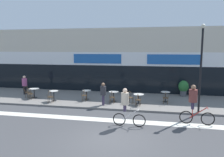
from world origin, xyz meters
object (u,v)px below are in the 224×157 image
(planter_pot, at_px, (183,87))
(pedestrian_far_end, at_px, (25,83))
(lamp_post, at_px, (201,63))
(cafe_chair_4_near, at_px, (138,99))
(cafe_chair_4_side, at_px, (130,96))
(cafe_chair_5_near, at_px, (166,97))
(bistro_table_2, at_px, (87,93))
(cyclist_1, at_px, (194,102))
(bistro_table_5, at_px, (165,95))
(cyclist_0, at_px, (126,105))
(bistro_table_3, at_px, (114,94))
(pedestrian_near_end, at_px, (103,92))
(bistro_table_0, at_px, (34,91))
(cafe_chair_0_side, at_px, (27,91))
(bistro_table_1, at_px, (54,94))
(bistro_table_4, at_px, (139,97))
(cafe_chair_0_near, at_px, (30,93))
(cafe_chair_3_near, at_px, (112,96))
(cafe_chair_2_near, at_px, (84,94))
(cafe_chair_1_near, at_px, (50,96))

(planter_pot, distance_m, pedestrian_far_end, 13.47)
(lamp_post, bearing_deg, cafe_chair_4_near, 170.69)
(cafe_chair_4_side, xyz_separation_m, cafe_chair_5_near, (2.52, 0.37, 0.00))
(bistro_table_2, distance_m, cyclist_1, 8.27)
(bistro_table_5, bearing_deg, cyclist_0, -112.97)
(bistro_table_3, xyz_separation_m, pedestrian_near_end, (-0.52, -1.18, 0.40))
(bistro_table_5, distance_m, lamp_post, 3.91)
(planter_pot, xyz_separation_m, pedestrian_near_end, (-5.85, -4.11, 0.21))
(bistro_table_0, bearing_deg, cafe_chair_0_side, -179.80)
(bistro_table_1, bearing_deg, bistro_table_4, 3.08)
(bistro_table_5, xyz_separation_m, planter_pot, (1.55, 2.33, 0.18))
(bistro_table_0, bearing_deg, bistro_table_2, 3.83)
(planter_pot, relative_size, cyclist_1, 0.61)
(bistro_table_4, bearing_deg, cafe_chair_5_near, 11.40)
(cafe_chair_0_near, relative_size, lamp_post, 0.17)
(bistro_table_4, height_order, cyclist_0, cyclist_0)
(cafe_chair_5_near, bearing_deg, cyclist_1, -157.35)
(bistro_table_2, relative_size, cafe_chair_4_side, 0.79)
(bistro_table_0, relative_size, cafe_chair_4_side, 0.88)
(cafe_chair_0_side, xyz_separation_m, cafe_chair_4_near, (8.99, -0.99, 0.00))
(bistro_table_4, bearing_deg, cyclist_0, -94.52)
(bistro_table_2, distance_m, planter_pot, 7.99)
(cyclist_1, relative_size, pedestrian_near_end, 1.36)
(pedestrian_far_end, bearing_deg, pedestrian_near_end, -5.29)
(bistro_table_5, height_order, cafe_chair_0_near, cafe_chair_0_near)
(bistro_table_4, distance_m, cafe_chair_0_side, 9.00)
(bistro_table_3, bearing_deg, cafe_chair_0_near, -174.08)
(cafe_chair_3_near, xyz_separation_m, cafe_chair_5_near, (3.78, 0.60, 0.00))
(cafe_chair_5_near, xyz_separation_m, lamp_post, (1.93, -1.63, 2.57))
(cafe_chair_2_near, distance_m, planter_pot, 8.21)
(bistro_table_3, xyz_separation_m, planter_pot, (5.34, 2.93, 0.19))
(cafe_chair_0_side, xyz_separation_m, pedestrian_near_end, (6.59, -1.13, 0.42))
(bistro_table_1, xyz_separation_m, cafe_chair_5_near, (8.22, 0.72, -0.03))
(cafe_chair_2_near, relative_size, lamp_post, 0.17)
(bistro_table_3, height_order, cafe_chair_5_near, cafe_chair_5_near)
(bistro_table_4, relative_size, planter_pot, 0.57)
(bistro_table_0, xyz_separation_m, cafe_chair_3_near, (6.47, -0.58, -0.03))
(cafe_chair_3_near, height_order, cafe_chair_4_near, same)
(cafe_chair_0_side, relative_size, cafe_chair_3_near, 1.00)
(cafe_chair_3_near, bearing_deg, bistro_table_1, 93.82)
(cafe_chair_0_near, bearing_deg, bistro_table_0, -3.69)
(cafe_chair_1_near, xyz_separation_m, lamp_post, (10.14, -0.29, 2.57))
(cafe_chair_3_near, bearing_deg, bistro_table_5, -69.94)
(cyclist_0, bearing_deg, cafe_chair_3_near, 112.41)
(cafe_chair_4_near, xyz_separation_m, cafe_chair_4_side, (-0.62, 0.64, 0.00))
(cyclist_1, bearing_deg, bistro_table_1, 167.28)
(bistro_table_1, bearing_deg, cafe_chair_3_near, 1.63)
(cafe_chair_4_near, bearing_deg, planter_pot, -40.76)
(cafe_chair_4_near, distance_m, planter_pot, 5.26)
(bistro_table_5, bearing_deg, cafe_chair_5_near, -90.38)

